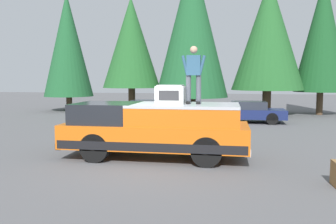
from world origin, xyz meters
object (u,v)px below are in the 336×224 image
pickup_truck (156,129)px  parked_car_navy (247,112)px  compressor_unit (171,94)px  person_on_truck_bed (194,73)px  parked_car_white (148,110)px

pickup_truck → parked_car_navy: size_ratio=1.35×
pickup_truck → compressor_unit: (-0.02, -0.46, 1.05)m
compressor_unit → person_on_truck_bed: size_ratio=0.50×
compressor_unit → parked_car_white: 9.83m
parked_car_white → pickup_truck: bearing=-165.5°
compressor_unit → person_on_truck_bed: bearing=-85.7°
compressor_unit → pickup_truck: bearing=87.1°
pickup_truck → compressor_unit: bearing=-92.9°
compressor_unit → parked_car_white: compressor_unit is taller
pickup_truck → parked_car_navy: (9.05, -3.17, -0.29)m
parked_car_navy → parked_car_white: 5.59m
pickup_truck → compressor_unit: size_ratio=6.60×
person_on_truck_bed → parked_car_white: bearing=20.9°
pickup_truck → parked_car_white: 9.59m
pickup_truck → parked_car_navy: 9.59m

